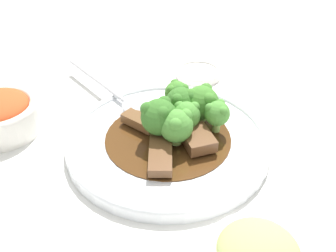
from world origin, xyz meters
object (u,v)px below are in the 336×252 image
main_plate (168,140)px  serving_spoon (129,102)px  broccoli_floret_4 (177,93)px  beef_strip_2 (142,119)px  broccoli_floret_6 (217,113)px  sauce_dish (198,73)px  broccoli_floret_1 (181,102)px  broccoli_floret_3 (202,102)px  beef_strip_1 (160,154)px  broccoli_floret_5 (186,115)px  broccoli_floret_2 (176,125)px  broccoli_floret_0 (159,116)px  beef_strip_0 (197,140)px

main_plate → serving_spoon: 0.09m
broccoli_floret_4 → beef_strip_2: bearing=153.8°
broccoli_floret_6 → sauce_dish: size_ratio=0.57×
broccoli_floret_1 → broccoli_floret_3: size_ratio=0.97×
main_plate → broccoli_floret_1: 0.06m
beef_strip_1 → broccoli_floret_3: size_ratio=1.53×
beef_strip_1 → broccoli_floret_1: (0.09, 0.01, 0.02)m
main_plate → broccoli_floret_1: size_ratio=5.49×
broccoli_floret_5 → serving_spoon: size_ratio=0.20×
broccoli_floret_4 → broccoli_floret_1: bearing=-141.9°
beef_strip_2 → sauce_dish: (0.19, -0.01, -0.02)m
broccoli_floret_2 → sauce_dish: (0.21, 0.05, -0.04)m
beef_strip_2 → broccoli_floret_3: 0.09m
broccoli_floret_1 → broccoli_floret_4: (0.02, 0.02, -0.00)m
beef_strip_1 → beef_strip_2: bearing=46.0°
broccoli_floret_3 → broccoli_floret_6: size_ratio=1.14×
broccoli_floret_6 → sauce_dish: 0.19m
broccoli_floret_1 → serving_spoon: size_ratio=0.23×
broccoli_floret_0 → broccoli_floret_4: (0.07, 0.01, -0.01)m
sauce_dish → main_plate: bearing=-169.2°
beef_strip_0 → broccoli_floret_1: 0.06m
broccoli_floret_5 → sauce_dish: bearing=17.1°
beef_strip_0 → broccoli_floret_5: 0.04m
broccoli_floret_1 → broccoli_floret_2: bearing=-162.4°
beef_strip_0 → sauce_dish: size_ratio=0.76×
serving_spoon → sauce_dish: bearing=-15.6°
main_plate → beef_strip_2: 0.05m
broccoli_floret_1 → broccoli_floret_5: broccoli_floret_1 is taller
main_plate → broccoli_floret_5: size_ratio=6.23×
broccoli_floret_0 → broccoli_floret_4: broccoli_floret_0 is taller
broccoli_floret_6 → broccoli_floret_3: bearing=61.1°
beef_strip_0 → broccoli_floret_1: broccoli_floret_1 is taller
broccoli_floret_3 → sauce_dish: (0.15, 0.06, -0.04)m
serving_spoon → broccoli_floret_1: bearing=-88.4°
broccoli_floret_4 → broccoli_floret_5: bearing=-141.8°
broccoli_floret_6 → broccoli_floret_4: bearing=69.9°
broccoli_floret_1 → broccoli_floret_4: bearing=38.1°
beef_strip_0 → beef_strip_2: size_ratio=1.06×
broccoli_floret_3 → serving_spoon: size_ratio=0.23×
broccoli_floret_5 → broccoli_floret_6: 0.04m
beef_strip_2 → beef_strip_1: bearing=-134.0°
beef_strip_0 → beef_strip_1: beef_strip_0 is taller
beef_strip_2 → broccoli_floret_5: (0.01, -0.06, 0.02)m
broccoli_floret_4 → sauce_dish: (0.14, 0.02, -0.04)m
main_plate → broccoli_floret_1: broccoli_floret_1 is taller
beef_strip_2 → broccoli_floret_4: (0.05, -0.03, 0.02)m
main_plate → broccoli_floret_3: 0.07m
broccoli_floret_2 → broccoli_floret_6: 0.06m
broccoli_floret_0 → broccoli_floret_3: broccoli_floret_0 is taller
broccoli_floret_6 → main_plate: bearing=125.1°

